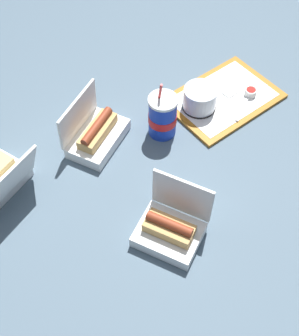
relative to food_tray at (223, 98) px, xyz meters
name	(u,v)px	position (x,y,z in m)	size (l,w,h in m)	color
ground_plane	(159,184)	(0.37, 0.21, -0.01)	(3.20, 3.20, 0.00)	#4C6070
food_tray	(223,98)	(0.00, 0.00, 0.00)	(0.41, 0.32, 0.01)	#A56619
cake_container	(200,99)	(0.10, 0.00, 0.04)	(0.11, 0.11, 0.08)	black
ketchup_cup	(251,92)	(-0.09, 0.03, 0.02)	(0.04, 0.04, 0.02)	white
napkin_stack	(228,84)	(-0.05, -0.05, 0.01)	(0.10, 0.10, 0.00)	white
plastic_fork	(241,110)	(-0.02, 0.08, 0.01)	(0.11, 0.01, 0.01)	white
clamshell_hotdog_back	(170,228)	(0.42, 0.38, 0.03)	(0.22, 0.23, 0.18)	white
clamshell_hotdog_left	(96,133)	(0.46, -0.03, 0.03)	(0.24, 0.23, 0.17)	white
soda_cup_back	(163,116)	(0.26, 0.03, 0.07)	(0.09, 0.09, 0.21)	#1938B7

